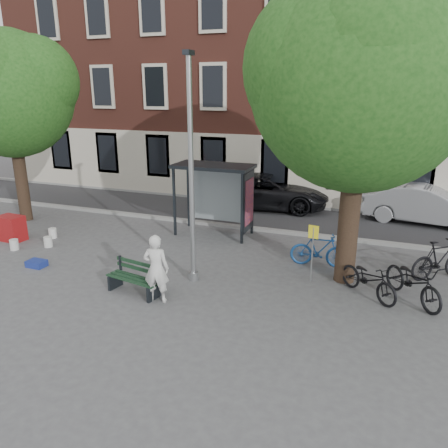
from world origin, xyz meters
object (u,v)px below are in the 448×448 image
bus_shelter (225,184)px  red_stand (11,228)px  painter (156,269)px  car_dark (267,191)px  bike_c (413,281)px  bike_a (369,279)px  lamppost (191,184)px  notice_sign (313,243)px  bike_d (440,259)px  car_silver (425,204)px  bike_b (319,250)px  bench (135,280)px

bus_shelter → red_stand: bearing=-154.4°
painter → car_dark: 9.91m
bike_c → bike_a: bearing=149.8°
lamppost → car_dark: size_ratio=1.10×
car_dark → lamppost: bearing=173.4°
car_dark → notice_sign: size_ratio=3.36×
bike_c → bike_d: 1.94m
lamppost → car_dark: lamppost is taller
painter → car_silver: bearing=-136.9°
car_silver → painter: bearing=153.3°
bike_b → bike_c: bearing=-126.5°
bus_shelter → notice_sign: 4.86m
bike_a → bike_c: size_ratio=0.91×
bike_a → bike_c: 1.08m
car_silver → bike_a: bearing=175.1°
bench → bike_d: (7.60, 3.87, 0.20)m
bike_d → bench: bearing=78.0°
bus_shelter → painter: 5.71m
car_dark → red_stand: 10.55m
car_silver → bike_c: bearing=-177.1°
bike_a → bench: bearing=150.2°
bus_shelter → car_silver: size_ratio=0.60×
bike_c → bus_shelter: bearing=115.7°
lamppost → bike_b: 4.50m
car_dark → notice_sign: bearing=-163.5°
lamppost → bike_a: 5.26m
bike_c → car_dark: car_dark is taller
car_silver → notice_sign: bearing=163.4°
bus_shelter → red_stand: bus_shelter is taller
lamppost → car_silver: size_ratio=1.29×
bus_shelter → bike_d: (7.11, -1.53, -1.34)m
car_dark → bike_c: bearing=-149.9°
bike_a → car_dark: 9.15m
bike_a → bike_b: 2.22m
bike_d → car_dark: 8.87m
bike_c → notice_sign: (-2.62, 0.30, 0.60)m
lamppost → bike_d: 7.33m
painter → notice_sign: bearing=-155.6°
lamppost → bike_d: lamppost is taller
car_dark → car_silver: bearing=-98.7°
bus_shelter → notice_sign: bearing=-38.9°
bus_shelter → bike_d: bearing=-12.1°
bench → bike_b: bike_b is taller
bike_d → bike_a: bearing=97.4°
painter → bike_d: 7.96m
bench → car_dark: size_ratio=0.30×
lamppost → red_stand: lamppost is taller
bike_b → bike_d: size_ratio=0.91×
bench → bike_a: (5.79, 1.96, 0.12)m
lamppost → bike_a: size_ratio=3.22×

